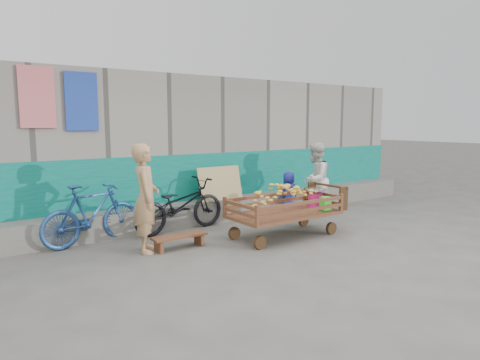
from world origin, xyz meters
TOP-DOWN VIEW (x-y plane):
  - ground at (0.00, 0.00)m, footprint 80.00×80.00m
  - building_wall at (-0.00, 4.05)m, footprint 12.00×3.50m
  - banana_cart at (0.56, 0.56)m, footprint 2.18×1.00m
  - bench at (-1.28, 0.98)m, footprint 0.91×0.27m
  - vendor_man at (-1.77, 1.14)m, footprint 0.62×0.74m
  - woman at (2.31, 1.51)m, footprint 0.97×0.89m
  - child at (1.95, 1.96)m, footprint 0.52×0.40m
  - bicycle_dark at (-0.75, 1.99)m, footprint 1.94×0.82m
  - bicycle_blue at (-2.36, 2.05)m, footprint 1.77×0.75m

SIDE VIEW (x-z plane):
  - ground at x=0.00m, z-range 0.00..0.00m
  - bench at x=-1.28m, z-range 0.05..0.28m
  - child at x=1.95m, z-range 0.00..0.96m
  - bicycle_dark at x=-0.75m, z-range 0.00..1.00m
  - bicycle_blue at x=-2.36m, z-range 0.00..1.03m
  - banana_cart at x=0.56m, z-range 0.16..1.10m
  - woman at x=2.31m, z-range 0.00..1.62m
  - vendor_man at x=-1.77m, z-range 0.00..1.72m
  - building_wall at x=0.00m, z-range -0.03..2.97m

